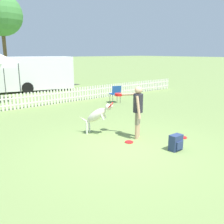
{
  "coord_description": "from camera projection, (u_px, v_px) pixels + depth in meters",
  "views": [
    {
      "loc": [
        -4.23,
        -4.6,
        2.47
      ],
      "look_at": [
        0.29,
        1.04,
        0.73
      ],
      "focal_mm": 40.0,
      "sensor_mm": 36.0,
      "label": 1
    }
  ],
  "objects": [
    {
      "name": "tree_left_grove",
      "position": [
        1.0,
        15.0,
        20.59
      ],
      "size": [
        3.42,
        3.42,
        7.18
      ],
      "color": "brown",
      "rests_on": "ground_plane"
    },
    {
      "name": "equipment_trailer",
      "position": [
        34.0,
        73.0,
        16.17
      ],
      "size": [
        5.61,
        3.13,
        2.18
      ],
      "rotation": [
        0.0,
        0.0,
        -0.24
      ],
      "color": "white",
      "rests_on": "ground_plane"
    },
    {
      "name": "picket_fence",
      "position": [
        34.0,
        99.0,
        11.45
      ],
      "size": [
        19.28,
        0.04,
        0.7
      ],
      "color": "silver",
      "rests_on": "ground_plane"
    },
    {
      "name": "ground_plane",
      "position": [
        128.0,
        147.0,
        6.64
      ],
      "size": [
        240.0,
        240.0,
        0.0
      ],
      "primitive_type": "plane",
      "color": "olive"
    },
    {
      "name": "leaping_dog",
      "position": [
        97.0,
        115.0,
        7.59
      ],
      "size": [
        0.77,
        1.02,
        1.03
      ],
      "rotation": [
        0.0,
        0.0,
        -2.54
      ],
      "color": "beige",
      "rests_on": "ground_plane"
    },
    {
      "name": "backpack_on_grass",
      "position": [
        176.0,
        143.0,
        6.4
      ],
      "size": [
        0.34,
        0.25,
        0.41
      ],
      "color": "navy",
      "rests_on": "ground_plane"
    },
    {
      "name": "folding_chair_center",
      "position": [
        116.0,
        93.0,
        12.32
      ],
      "size": [
        0.59,
        0.6,
        0.87
      ],
      "rotation": [
        0.0,
        0.0,
        2.84
      ],
      "color": "#333338",
      "rests_on": "ground_plane"
    },
    {
      "name": "frisbee_near_handler",
      "position": [
        129.0,
        142.0,
        7.0
      ],
      "size": [
        0.23,
        0.23,
        0.02
      ],
      "color": "red",
      "rests_on": "ground_plane"
    },
    {
      "name": "handler_person",
      "position": [
        137.0,
        106.0,
        7.19
      ],
      "size": [
        0.48,
        1.04,
        1.53
      ],
      "rotation": [
        0.0,
        0.0,
        0.6
      ],
      "color": "tan",
      "rests_on": "ground_plane"
    },
    {
      "name": "frisbee_near_dog",
      "position": [
        183.0,
        137.0,
        7.37
      ],
      "size": [
        0.23,
        0.23,
        0.02
      ],
      "color": "red",
      "rests_on": "ground_plane"
    }
  ]
}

